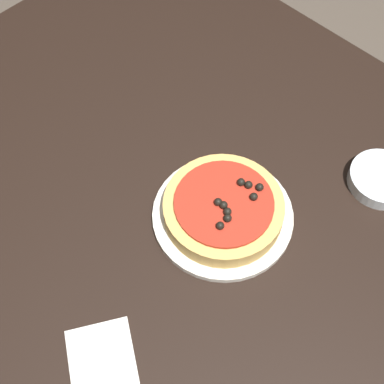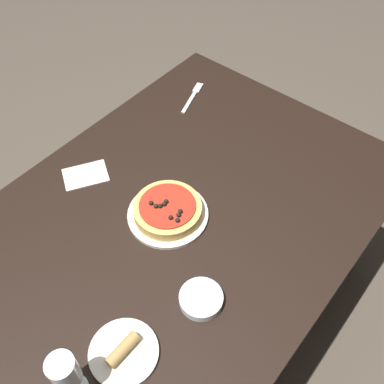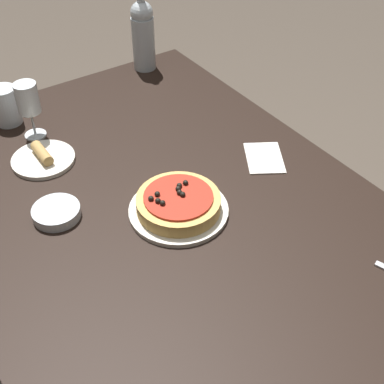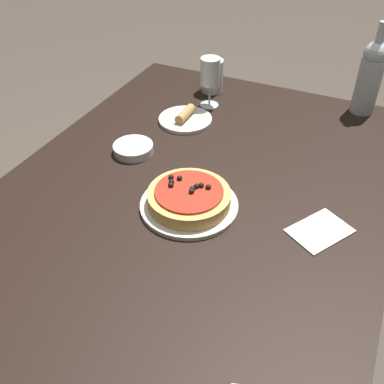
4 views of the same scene
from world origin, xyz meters
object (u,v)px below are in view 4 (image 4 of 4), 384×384
(pizza, at_px, (189,197))
(water_cup, at_px, (212,76))
(wine_glass, at_px, (210,73))
(wine_bottle, at_px, (370,76))
(side_plate, at_px, (185,119))
(dining_table, at_px, (186,223))
(dinner_plate, at_px, (189,205))
(side_bowl, at_px, (133,149))

(pizza, bearing_deg, water_cup, -161.99)
(wine_glass, bearing_deg, wine_bottle, 110.82)
(wine_glass, xyz_separation_m, water_cup, (-0.11, -0.04, -0.06))
(pizza, height_order, wine_glass, wine_glass)
(pizza, height_order, water_cup, water_cup)
(wine_glass, relative_size, side_plate, 0.98)
(dining_table, xyz_separation_m, pizza, (0.02, 0.02, 0.11))
(dinner_plate, xyz_separation_m, water_cup, (-0.63, -0.20, 0.05))
(wine_glass, height_order, side_plate, wine_glass)
(wine_glass, bearing_deg, water_cup, -161.11)
(dining_table, bearing_deg, side_bowl, -120.14)
(dining_table, xyz_separation_m, wine_bottle, (-0.68, 0.33, 0.20))
(dining_table, relative_size, water_cup, 12.83)
(water_cup, xyz_separation_m, side_bowl, (0.47, -0.05, -0.05))
(dinner_plate, height_order, side_plate, side_plate)
(dinner_plate, distance_m, wine_glass, 0.55)
(dining_table, height_order, side_plate, side_plate)
(dinner_plate, xyz_separation_m, pizza, (-0.00, -0.00, 0.03))
(dining_table, relative_size, wine_glass, 8.72)
(wine_glass, height_order, wine_bottle, wine_bottle)
(pizza, height_order, side_plate, pizza)
(dinner_plate, bearing_deg, side_plate, -153.10)
(dining_table, xyz_separation_m, wine_glass, (-0.50, -0.15, 0.20))
(water_cup, bearing_deg, dinner_plate, 18.02)
(wine_bottle, height_order, side_bowl, wine_bottle)
(wine_bottle, relative_size, water_cup, 2.57)
(wine_bottle, bearing_deg, water_cup, -82.20)
(dining_table, xyz_separation_m, side_plate, (-0.37, -0.18, 0.09))
(pizza, bearing_deg, dining_table, -135.44)
(pizza, relative_size, side_plate, 1.19)
(side_bowl, relative_size, side_plate, 0.68)
(dinner_plate, bearing_deg, pizza, -139.13)
(dining_table, xyz_separation_m, dinner_plate, (0.02, 0.02, 0.08))
(wine_glass, bearing_deg, side_plate, -12.59)
(pizza, distance_m, side_plate, 0.43)
(pizza, relative_size, wine_glass, 1.22)
(wine_bottle, xyz_separation_m, water_cup, (0.07, -0.52, -0.07))
(dining_table, distance_m, dinner_plate, 0.09)
(wine_bottle, bearing_deg, dinner_plate, -24.26)
(wine_bottle, bearing_deg, side_bowl, -46.36)
(dining_table, height_order, side_bowl, side_bowl)
(wine_glass, distance_m, water_cup, 0.13)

